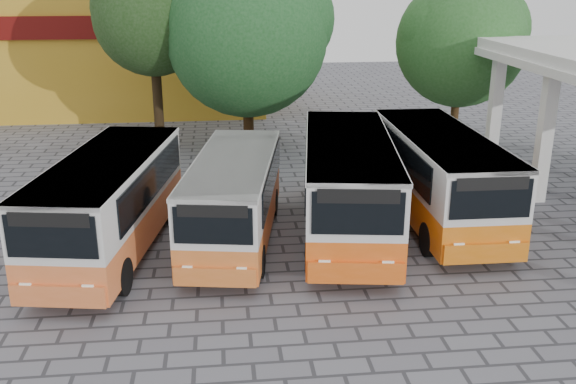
{
  "coord_description": "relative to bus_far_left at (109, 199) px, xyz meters",
  "views": [
    {
      "loc": [
        -3.65,
        -14.95,
        7.94
      ],
      "look_at": [
        -1.62,
        3.75,
        1.5
      ],
      "focal_mm": 40.0,
      "sensor_mm": 36.0,
      "label": 1
    }
  ],
  "objects": [
    {
      "name": "ground",
      "position": [
        6.94,
        -3.13,
        -1.69
      ],
      "size": [
        90.0,
        90.0,
        0.0
      ],
      "primitive_type": "plane",
      "color": "slate",
      "rests_on": "ground"
    },
    {
      "name": "shophouse_block",
      "position": [
        -4.06,
        22.86,
        2.47
      ],
      "size": [
        20.4,
        10.4,
        8.3
      ],
      "color": "#B8891F",
      "rests_on": "ground"
    },
    {
      "name": "bus_far_left",
      "position": [
        0.0,
        0.0,
        0.0
      ],
      "size": [
        3.76,
        8.41,
        2.92
      ],
      "rotation": [
        0.0,
        0.0,
        -0.17
      ],
      "color": "orange",
      "rests_on": "ground"
    },
    {
      "name": "bus_centre_left",
      "position": [
        3.64,
        0.4,
        -0.13
      ],
      "size": [
        3.45,
        7.74,
        2.68
      ],
      "rotation": [
        0.0,
        0.0,
        -0.17
      ],
      "color": "orange",
      "rests_on": "ground"
    },
    {
      "name": "bus_centre_right",
      "position": [
        7.2,
        0.64,
        0.1
      ],
      "size": [
        3.8,
        8.89,
        3.1
      ],
      "rotation": [
        0.0,
        0.0,
        -0.14
      ],
      "color": "#E75712",
      "rests_on": "ground"
    },
    {
      "name": "bus_far_right",
      "position": [
        10.42,
        1.4,
        0.05
      ],
      "size": [
        2.65,
        8.35,
        3.0
      ],
      "rotation": [
        0.0,
        0.0,
        -0.01
      ],
      "color": "orange",
      "rests_on": "ground"
    },
    {
      "name": "tree_left",
      "position": [
        0.47,
        12.56,
        4.55
      ],
      "size": [
        5.65,
        5.38,
        8.76
      ],
      "color": "black",
      "rests_on": "ground"
    },
    {
      "name": "tree_middle",
      "position": [
        4.71,
        11.43,
        3.82
      ],
      "size": [
        7.64,
        7.28,
        8.91
      ],
      "color": "#36220F",
      "rests_on": "ground"
    },
    {
      "name": "tree_right",
      "position": [
        14.6,
        11.25,
        3.4
      ],
      "size": [
        6.27,
        5.97,
        7.88
      ],
      "color": "#472E17",
      "rests_on": "ground"
    }
  ]
}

